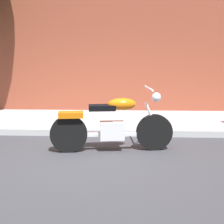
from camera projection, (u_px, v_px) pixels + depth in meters
The scene contains 3 objects.
ground_plane at pixel (87, 154), 5.59m from camera, with size 60.00×60.00×0.00m, color #38383D.
sidewalk at pixel (99, 121), 7.95m from camera, with size 21.67×2.40×0.14m, color #AFAFAF.
motorcycle at pixel (112, 125), 5.70m from camera, with size 2.25×0.70×1.17m.
Camera 1 is at (0.67, -5.33, 1.79)m, focal length 50.13 mm.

